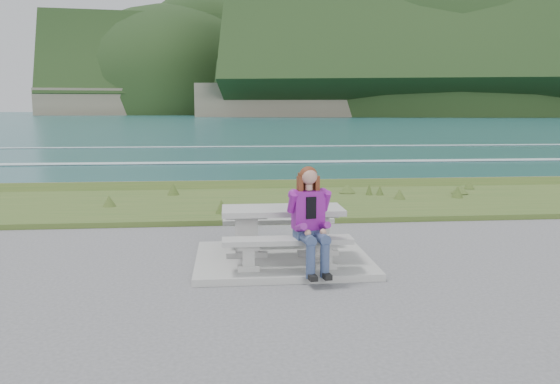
{
  "coord_description": "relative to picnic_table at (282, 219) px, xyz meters",
  "views": [
    {
      "loc": [
        -0.81,
        -7.97,
        2.3
      ],
      "look_at": [
        0.08,
        1.2,
        0.9
      ],
      "focal_mm": 35.0,
      "sensor_mm": 36.0,
      "label": 1
    }
  ],
  "objects": [
    {
      "name": "ocean",
      "position": [
        -0.0,
        25.09,
        -2.42
      ],
      "size": [
        1600.0,
        1600.0,
        0.09
      ],
      "color": "#1D5054",
      "rests_on": "ground"
    },
    {
      "name": "seated_woman",
      "position": [
        0.31,
        -0.84,
        -0.05
      ],
      "size": [
        0.51,
        0.77,
        1.44
      ],
      "rotation": [
        0.0,
        0.0,
        0.17
      ],
      "color": "navy",
      "rests_on": "concrete_slab"
    },
    {
      "name": "grass_verge",
      "position": [
        -0.0,
        5.0,
        -0.68
      ],
      "size": [
        160.0,
        4.5,
        0.22
      ],
      "primitive_type": "cube",
      "color": "#325620",
      "rests_on": "ground"
    },
    {
      "name": "shore_drop",
      "position": [
        -0.0,
        7.9,
        -0.68
      ],
      "size": [
        160.0,
        0.8,
        2.2
      ],
      "primitive_type": "cube",
      "color": "#665E4D",
      "rests_on": "ground"
    },
    {
      "name": "bench_landward",
      "position": [
        0.0,
        -0.7,
        -0.23
      ],
      "size": [
        1.8,
        0.35,
        0.45
      ],
      "color": "#A5A4A0",
      "rests_on": "concrete_slab"
    },
    {
      "name": "picnic_table",
      "position": [
        0.0,
        0.0,
        0.0
      ],
      "size": [
        1.8,
        0.75,
        0.75
      ],
      "color": "#A5A4A0",
      "rests_on": "concrete_slab"
    },
    {
      "name": "bench_seaward",
      "position": [
        0.0,
        0.7,
        -0.23
      ],
      "size": [
        1.8,
        0.35,
        0.45
      ],
      "color": "#A5A4A0",
      "rests_on": "concrete_slab"
    },
    {
      "name": "headland_range",
      "position": [
        190.2,
        398.17,
        9.27
      ],
      "size": [
        729.83,
        363.95,
        225.33
      ],
      "color": "#665E4D",
      "rests_on": "ground"
    },
    {
      "name": "concrete_slab",
      "position": [
        -0.0,
        0.0,
        -0.63
      ],
      "size": [
        2.6,
        2.1,
        0.1
      ],
      "primitive_type": "cube",
      "color": "#A5A4A0",
      "rests_on": "ground"
    }
  ]
}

